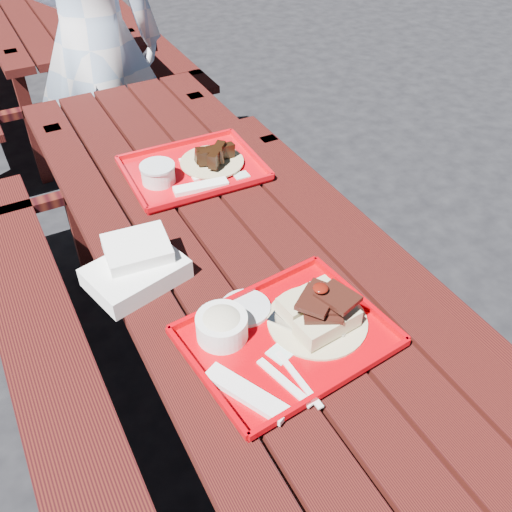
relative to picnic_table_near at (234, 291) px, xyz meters
name	(u,v)px	position (x,y,z in m)	size (l,w,h in m)	color
ground	(237,397)	(0.00, 0.00, -0.56)	(60.00, 60.00, 0.00)	black
picnic_table_near	(234,291)	(0.00, 0.00, 0.00)	(1.41, 2.40, 0.75)	#3C120B
picnic_table_far	(40,21)	(0.00, 2.80, 0.00)	(1.41, 2.40, 0.75)	#3C120B
near_tray	(282,326)	(-0.05, -0.37, 0.23)	(0.51, 0.42, 0.15)	#B70008
far_tray	(192,168)	(0.05, 0.40, 0.21)	(0.46, 0.37, 0.08)	red
white_cloth	(136,266)	(-0.29, -0.01, 0.23)	(0.28, 0.24, 0.10)	white
person	(93,41)	(0.03, 1.47, 0.30)	(0.63, 0.41, 1.73)	#ACC9ED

